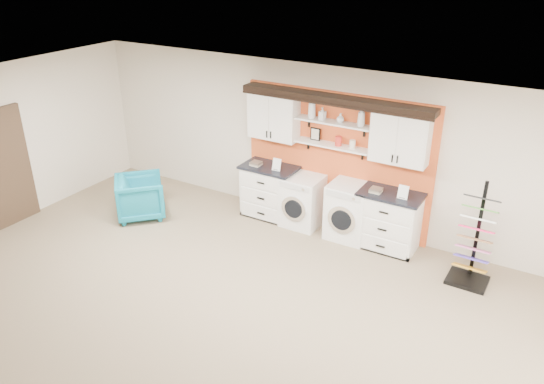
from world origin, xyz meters
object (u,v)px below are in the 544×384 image
Objects in this scene: washer at (303,201)px; armchair at (140,197)px; sample_rack at (473,252)px; base_cabinet_right at (389,221)px; dryer at (350,211)px; base_cabinet_left at (270,191)px.

armchair is at bearing -155.64° from washer.
sample_rack is 5.74m from armchair.
base_cabinet_right is 1.43m from sample_rack.
dryer is at bearing 171.77° from sample_rack.
base_cabinet_right reaches higher than dryer.
sample_rack reaches higher than base_cabinet_left.
washer is (0.68, -0.00, -0.03)m from base_cabinet_left.
base_cabinet_left is at bearing 179.72° from washer.
washer is at bearing -0.28° from base_cabinet_left.
washer is 0.58× the size of sample_rack.
base_cabinet_right is at bearing 0.12° from washer.
washer is 0.89m from dryer.
base_cabinet_left reaches higher than dryer.
sample_rack is (3.65, -0.34, 0.02)m from base_cabinet_left.
washer reaches higher than armchair.
dryer is at bearing -0.12° from base_cabinet_left.
dryer is at bearing -116.60° from armchair.
base_cabinet_right is 1.20× the size of armchair.
base_cabinet_left is 3.66m from sample_rack.
base_cabinet_left is at bearing 179.88° from dryer.
base_cabinet_right is 4.46m from armchair.
dryer is 2.10m from sample_rack.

